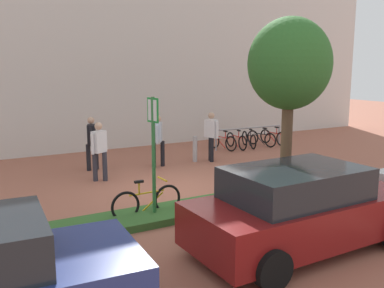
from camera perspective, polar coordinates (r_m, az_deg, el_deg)
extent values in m
plane|color=#9E5B47|center=(11.53, -1.00, -6.31)|extent=(60.00, 60.00, 0.00)
cube|color=silver|center=(17.86, -12.64, 15.55)|extent=(28.00, 1.20, 10.00)
cube|color=#336028|center=(10.02, 0.72, -8.44)|extent=(7.00, 1.10, 0.16)
cylinder|color=brown|center=(11.05, 12.38, -0.51)|extent=(0.28, 0.28, 2.54)
ellipsoid|color=#2D6628|center=(10.86, 12.81, 10.36)|extent=(2.04, 2.04, 2.24)
cylinder|color=#2D7238|center=(9.20, -5.11, -2.06)|extent=(0.08, 0.08, 2.67)
cube|color=#198C33|center=(9.03, -5.22, 4.49)|extent=(0.10, 0.36, 0.52)
cube|color=white|center=(9.03, -5.22, 4.49)|extent=(0.10, 0.30, 0.44)
torus|color=black|center=(9.43, -8.82, -8.16)|extent=(0.66, 0.08, 0.66)
torus|color=black|center=(9.84, -3.28, -7.27)|extent=(0.66, 0.08, 0.66)
cylinder|color=gold|center=(9.56, -6.02, -6.46)|extent=(0.84, 0.06, 0.04)
cylinder|color=gold|center=(9.68, -5.45, -7.81)|extent=(0.61, 0.05, 0.44)
cylinder|color=gold|center=(9.45, -7.04, -5.92)|extent=(0.04, 0.04, 0.28)
cube|color=black|center=(9.41, -7.06, -4.98)|extent=(0.20, 0.09, 0.05)
cylinder|color=gold|center=(9.65, -3.96, -4.66)|extent=(0.05, 0.42, 0.04)
cylinder|color=#99999E|center=(16.94, 3.22, 0.45)|extent=(0.06, 0.06, 0.80)
cylinder|color=#99999E|center=(18.75, 11.48, 1.22)|extent=(0.06, 0.06, 0.80)
cylinder|color=#99999E|center=(17.74, 7.59, 2.13)|extent=(3.15, 0.14, 0.06)
torus|color=black|center=(16.83, 5.19, 0.03)|extent=(0.18, 0.60, 0.61)
torus|color=black|center=(17.48, 2.94, 0.44)|extent=(0.18, 0.60, 0.61)
cylinder|color=red|center=(17.12, 4.05, 0.90)|extent=(0.20, 0.76, 0.03)
cylinder|color=red|center=(17.22, 3.82, 0.18)|extent=(0.15, 0.55, 0.40)
cylinder|color=red|center=(16.99, 4.46, 1.20)|extent=(0.03, 0.03, 0.26)
cube|color=black|center=(16.96, 4.47, 1.69)|extent=(0.11, 0.20, 0.05)
cylinder|color=red|center=(17.33, 3.22, 1.83)|extent=(0.39, 0.12, 0.04)
torus|color=black|center=(17.05, 6.73, 0.13)|extent=(0.09, 0.61, 0.61)
torus|color=black|center=(17.83, 5.12, 0.61)|extent=(0.09, 0.61, 0.61)
cylinder|color=red|center=(17.41, 5.92, 1.03)|extent=(0.08, 0.77, 0.03)
cylinder|color=red|center=(17.52, 5.75, 0.32)|extent=(0.07, 0.56, 0.40)
cylinder|color=red|center=(17.25, 6.22, 1.31)|extent=(0.03, 0.03, 0.26)
cube|color=black|center=(17.22, 6.23, 1.80)|extent=(0.09, 0.19, 0.05)
cylinder|color=red|center=(17.67, 5.33, 1.97)|extent=(0.39, 0.06, 0.04)
torus|color=black|center=(17.38, 8.13, 0.29)|extent=(0.21, 0.60, 0.61)
torus|color=black|center=(18.24, 7.02, 0.79)|extent=(0.21, 0.60, 0.61)
cylinder|color=black|center=(17.78, 7.58, 1.19)|extent=(0.24, 0.75, 0.03)
cylinder|color=black|center=(17.90, 7.45, 0.50)|extent=(0.18, 0.55, 0.40)
cylinder|color=black|center=(17.60, 7.79, 1.46)|extent=(0.03, 0.03, 0.26)
cube|color=black|center=(17.58, 7.80, 1.93)|extent=(0.12, 0.20, 0.05)
cylinder|color=black|center=(18.07, 7.18, 2.11)|extent=(0.38, 0.14, 0.04)
torus|color=black|center=(17.88, 10.34, 0.51)|extent=(0.18, 0.61, 0.61)
torus|color=black|center=(18.47, 8.07, 0.89)|extent=(0.18, 0.61, 0.61)
cylinder|color=black|center=(18.14, 9.21, 1.33)|extent=(0.19, 0.76, 0.03)
cylinder|color=black|center=(18.24, 8.96, 0.64)|extent=(0.14, 0.55, 0.40)
cylinder|color=black|center=(18.02, 9.63, 1.61)|extent=(0.03, 0.03, 0.26)
cube|color=black|center=(18.00, 9.64, 2.08)|extent=(0.11, 0.19, 0.05)
cylinder|color=black|center=(18.33, 8.37, 2.20)|extent=(0.39, 0.11, 0.04)
torus|color=black|center=(18.24, 11.83, 0.65)|extent=(0.12, 0.61, 0.61)
torus|color=black|center=(18.87, 9.73, 1.04)|extent=(0.12, 0.61, 0.61)
cylinder|color=red|center=(18.52, 10.78, 1.46)|extent=(0.12, 0.77, 0.03)
cylinder|color=red|center=(18.62, 10.55, 0.79)|extent=(0.10, 0.56, 0.40)
cylinder|color=red|center=(18.39, 11.17, 1.74)|extent=(0.03, 0.03, 0.26)
cube|color=black|center=(18.37, 11.19, 2.19)|extent=(0.09, 0.19, 0.05)
cylinder|color=red|center=(18.73, 10.01, 2.33)|extent=(0.39, 0.08, 0.04)
cylinder|color=#ADADB2|center=(14.96, 0.40, -0.66)|extent=(0.16, 0.16, 0.90)
cylinder|color=black|center=(14.18, -5.09, -1.42)|extent=(0.14, 0.14, 0.85)
cylinder|color=black|center=(14.32, -3.92, -1.28)|extent=(0.14, 0.14, 0.85)
cube|color=silver|center=(14.12, -4.55, 1.57)|extent=(0.42, 0.47, 0.62)
cylinder|color=silver|center=(13.87, -4.68, 1.28)|extent=(0.09, 0.09, 0.59)
cylinder|color=silver|center=(14.38, -4.42, 1.61)|extent=(0.09, 0.09, 0.59)
sphere|color=tan|center=(14.06, -4.57, 3.38)|extent=(0.22, 0.22, 0.22)
cylinder|color=black|center=(14.94, 2.64, -0.78)|extent=(0.14, 0.14, 0.85)
cylinder|color=black|center=(15.18, 2.46, -0.61)|extent=(0.14, 0.14, 0.85)
cube|color=white|center=(14.94, 2.57, 2.08)|extent=(0.37, 0.46, 0.62)
cylinder|color=white|center=(14.79, 3.38, 1.86)|extent=(0.09, 0.09, 0.59)
cylinder|color=white|center=(15.10, 1.77, 2.05)|extent=(0.09, 0.09, 0.59)
sphere|color=tan|center=(14.88, 2.58, 3.79)|extent=(0.22, 0.22, 0.22)
cylinder|color=#2D2D38|center=(12.76, -12.74, -2.96)|extent=(0.14, 0.14, 0.85)
cylinder|color=#2D2D38|center=(12.73, -11.49, -2.94)|extent=(0.14, 0.14, 0.85)
cube|color=white|center=(12.60, -12.24, 0.30)|extent=(0.47, 0.40, 0.62)
cylinder|color=white|center=(12.43, -13.09, -0.01)|extent=(0.09, 0.09, 0.59)
cylinder|color=white|center=(12.78, -11.41, 0.34)|extent=(0.09, 0.09, 0.59)
sphere|color=tan|center=(12.53, -12.32, 2.33)|extent=(0.22, 0.22, 0.22)
cylinder|color=black|center=(14.23, -12.59, -1.59)|extent=(0.14, 0.14, 0.85)
cylinder|color=black|center=(14.07, -13.58, -1.76)|extent=(0.14, 0.14, 0.85)
cube|color=black|center=(14.02, -13.20, 1.27)|extent=(0.37, 0.46, 0.62)
cylinder|color=black|center=(14.28, -13.11, 1.31)|extent=(0.09, 0.09, 0.59)
cylinder|color=black|center=(13.77, -13.28, 0.97)|extent=(0.09, 0.09, 0.59)
sphere|color=tan|center=(13.96, -13.28, 3.09)|extent=(0.22, 0.22, 0.22)
cylinder|color=black|center=(6.95, -15.50, -15.50)|extent=(0.65, 0.26, 0.64)
cube|color=maroon|center=(8.18, 14.41, -9.31)|extent=(4.33, 1.86, 0.76)
cube|color=#1E2328|center=(7.85, 13.58, -5.06)|extent=(2.43, 1.62, 0.56)
cylinder|color=black|center=(9.86, 16.77, -7.73)|extent=(0.64, 0.23, 0.64)
cylinder|color=black|center=(8.07, 2.12, -11.37)|extent=(0.64, 0.23, 0.64)
cylinder|color=black|center=(6.75, 10.64, -16.08)|extent=(0.64, 0.23, 0.64)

